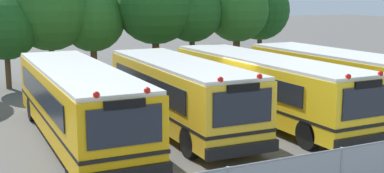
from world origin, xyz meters
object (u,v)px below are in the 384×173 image
Objects in this scene: tree_4 at (159,5)px; tree_5 at (191,10)px; tree_2 at (50,10)px; school_bus_0 at (78,100)px; school_bus_1 at (179,92)px; school_bus_3 at (335,78)px; tree_6 at (236,8)px; tree_3 at (93,20)px; tree_1 at (3,26)px; tree_7 at (258,11)px; school_bus_2 at (263,85)px.

tree_4 reaches higher than tree_5.
school_bus_0 is at bearing -96.58° from tree_2.
school_bus_1 is 7.61m from school_bus_3.
tree_2 is (-2.40, 12.13, 2.75)m from school_bus_1.
school_bus_0 is 1.81× the size of tree_6.
tree_4 reaches higher than tree_3.
tree_3 is 8.87m from tree_6.
tree_1 reaches higher than school_bus_1.
tree_4 is 7.88m from tree_7.
tree_1 reaches higher than school_bus_3.
school_bus_2 is at bearing -115.13° from tree_6.
tree_4 is (7.55, 10.96, 3.00)m from school_bus_0.
school_bus_3 is at bearing -107.82° from tree_7.
school_bus_3 is 1.78× the size of tree_3.
tree_6 is at bearing -115.84° from school_bus_2.
school_bus_2 is 14.71m from tree_7.
school_bus_3 is at bearing -57.71° from tree_3.
tree_6 is (1.13, 10.50, 2.75)m from school_bus_3.
school_bus_1 is at bearing -133.12° from tree_7.
tree_4 reaches higher than tree_7.
school_bus_0 reaches higher than school_bus_3.
tree_5 is (9.44, 10.49, 2.66)m from school_bus_0.
tree_4 is at bearing 173.52° from tree_6.
tree_5 is (5.66, 10.69, 2.66)m from school_bus_1.
school_bus_3 is 13.09m from tree_7.
tree_7 is (16.48, 0.64, 0.53)m from tree_1.
tree_7 is at bearing -108.81° from school_bus_3.
tree_3 is (0.02, 12.10, 2.11)m from school_bus_1.
school_bus_3 is at bearing 179.69° from school_bus_2.
school_bus_2 is 1.93× the size of tree_7.
tree_3 is 0.79× the size of tree_4.
school_bus_1 is (3.78, -0.20, 0.01)m from school_bus_0.
tree_4 reaches higher than tree_1.
tree_3 reaches higher than tree_1.
tree_3 is (4.95, 0.41, 0.19)m from tree_1.
school_bus_3 is 15.90m from tree_2.
tree_6 is (4.94, 10.52, 2.76)m from school_bus_2.
tree_3 is at bearing -89.20° from school_bus_1.
school_bus_3 is 12.09m from tree_4.
tree_7 is (3.93, 12.24, 2.48)m from school_bus_3.
tree_2 is 1.07× the size of tree_6.
school_bus_1 is at bearing -117.90° from tree_5.
tree_1 reaches higher than school_bus_2.
school_bus_0 is 1.15× the size of school_bus_1.
school_bus_0 is 19.71m from tree_7.
tree_5 is (5.63, -1.41, 0.55)m from tree_3.
school_bus_2 is (7.59, -0.13, -0.02)m from school_bus_0.
tree_5 is at bearing -10.14° from tree_2.
tree_3 reaches higher than school_bus_2.
tree_4 is 1.15× the size of tree_6.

